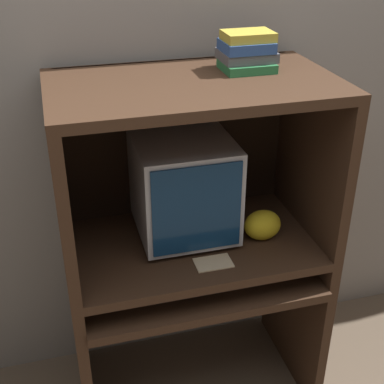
{
  "coord_description": "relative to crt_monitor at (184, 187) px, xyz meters",
  "views": [
    {
      "loc": [
        -0.47,
        -1.39,
        1.94
      ],
      "look_at": [
        -0.01,
        0.29,
        0.99
      ],
      "focal_mm": 50.0,
      "sensor_mm": 36.0,
      "label": 1
    }
  ],
  "objects": [
    {
      "name": "book_stack",
      "position": [
        0.24,
        0.01,
        0.5
      ],
      "size": [
        0.19,
        0.17,
        0.13
      ],
      "color": "#236638",
      "rests_on": "hutch_upper"
    },
    {
      "name": "desk_base",
      "position": [
        0.02,
        -0.1,
        -0.56
      ],
      "size": [
        0.98,
        0.59,
        0.65
      ],
      "color": "#382316",
      "rests_on": "ground_plane"
    },
    {
      "name": "snack_bag",
      "position": [
        0.28,
        -0.12,
        -0.15
      ],
      "size": [
        0.15,
        0.11,
        0.12
      ],
      "color": "gold",
      "rests_on": "desk_monitor_shelf"
    },
    {
      "name": "mouse",
      "position": [
        0.3,
        -0.16,
        -0.31
      ],
      "size": [
        0.06,
        0.04,
        0.03
      ],
      "color": "black",
      "rests_on": "desk_base"
    },
    {
      "name": "desk_monitor_shelf",
      "position": [
        0.02,
        -0.07,
        -0.23
      ],
      "size": [
        0.98,
        0.57,
        0.12
      ],
      "color": "#382316",
      "rests_on": "desk_base"
    },
    {
      "name": "wall_back",
      "position": [
        0.02,
        0.28,
        0.32
      ],
      "size": [
        6.0,
        0.06,
        2.6
      ],
      "color": "gray",
      "rests_on": "ground_plane"
    },
    {
      "name": "paper_card",
      "position": [
        0.05,
        -0.23,
        -0.2
      ],
      "size": [
        0.14,
        0.09,
        0.0
      ],
      "color": "#CCB28C",
      "rests_on": "desk_monitor_shelf"
    },
    {
      "name": "crt_monitor",
      "position": [
        0.0,
        0.0,
        0.0
      ],
      "size": [
        0.36,
        0.38,
        0.4
      ],
      "color": "#B2B2B7",
      "rests_on": "desk_monitor_shelf"
    },
    {
      "name": "keyboard",
      "position": [
        0.03,
        -0.18,
        -0.32
      ],
      "size": [
        0.44,
        0.15,
        0.03
      ],
      "color": "black",
      "rests_on": "desk_base"
    },
    {
      "name": "hutch_upper",
      "position": [
        0.02,
        -0.03,
        0.22
      ],
      "size": [
        0.98,
        0.57,
        0.64
      ],
      "color": "#382316",
      "rests_on": "desk_monitor_shelf"
    }
  ]
}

